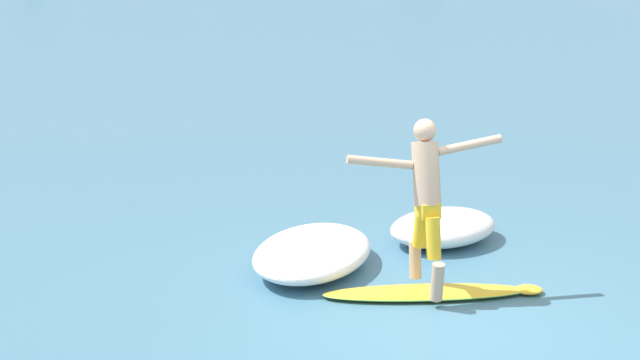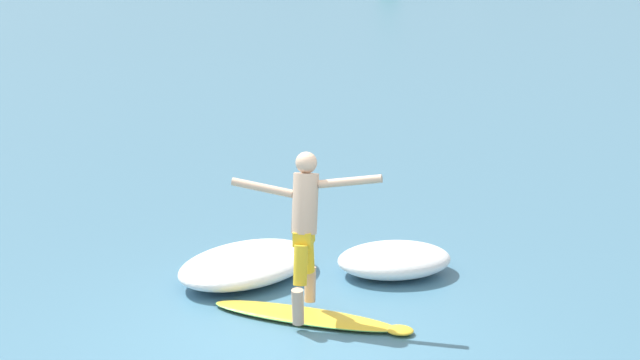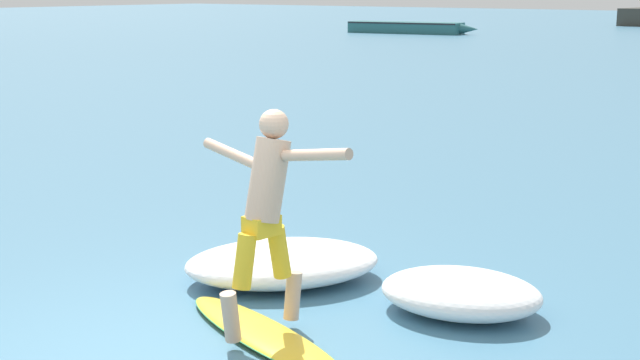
{
  "view_description": "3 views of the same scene",
  "coord_description": "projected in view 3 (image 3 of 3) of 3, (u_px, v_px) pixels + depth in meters",
  "views": [
    {
      "loc": [
        -4.75,
        -8.74,
        4.21
      ],
      "look_at": [
        -0.4,
        2.29,
        0.89
      ],
      "focal_mm": 60.0,
      "sensor_mm": 36.0,
      "label": 1
    },
    {
      "loc": [
        1.01,
        -10.35,
        4.65
      ],
      "look_at": [
        0.19,
        2.51,
        1.09
      ],
      "focal_mm": 60.0,
      "sensor_mm": 36.0,
      "label": 2
    },
    {
      "loc": [
        4.63,
        -4.54,
        2.83
      ],
      "look_at": [
        -0.43,
        2.14,
        0.99
      ],
      "focal_mm": 50.0,
      "sensor_mm": 36.0,
      "label": 3
    }
  ],
  "objects": [
    {
      "name": "ground_plane",
      "position": [
        197.0,
        360.0,
        6.87
      ],
      "size": [
        200.0,
        200.0,
        0.0
      ],
      "primitive_type": "plane",
      "color": "teal"
    },
    {
      "name": "surfboard",
      "position": [
        266.0,
        336.0,
        7.24
      ],
      "size": [
        2.35,
        1.11,
        0.22
      ],
      "color": "yellow",
      "rests_on": "ground"
    },
    {
      "name": "surfer",
      "position": [
        267.0,
        202.0,
        7.08
      ],
      "size": [
        1.67,
        0.87,
        1.8
      ],
      "color": "tan",
      "rests_on": "surfboard"
    },
    {
      "name": "small_boat_offshore",
      "position": [
        409.0,
        27.0,
        53.81
      ],
      "size": [
        8.25,
        2.93,
        0.68
      ],
      "color": "#286266",
      "rests_on": "ground"
    },
    {
      "name": "wave_foam_at_tail",
      "position": [
        283.0,
        263.0,
        8.67
      ],
      "size": [
        2.18,
        2.26,
        0.37
      ],
      "color": "white",
      "rests_on": "ground"
    },
    {
      "name": "wave_foam_at_nose",
      "position": [
        461.0,
        293.0,
        7.82
      ],
      "size": [
        1.66,
        1.41,
        0.37
      ],
      "color": "white",
      "rests_on": "ground"
    }
  ]
}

